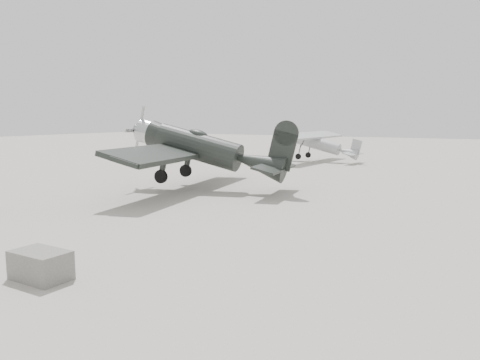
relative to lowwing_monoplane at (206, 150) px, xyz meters
name	(u,v)px	position (x,y,z in m)	size (l,w,h in m)	color
ground	(203,215)	(3.48, -5.60, -2.22)	(160.00, 160.00, 0.00)	#A39B91
lowwing_monoplane	(206,150)	(0.00, 0.00, 0.00)	(9.38, 13.08, 4.20)	black
highwing_monoplane	(317,141)	(-0.39, 18.86, -0.37)	(7.43, 10.47, 2.97)	#999C9E
equipment_block	(41,265)	(4.25, -13.99, -1.86)	(1.43, 0.90, 0.72)	#625F5B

